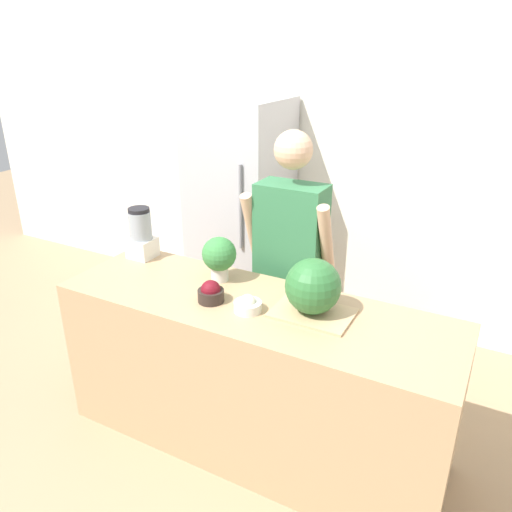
{
  "coord_description": "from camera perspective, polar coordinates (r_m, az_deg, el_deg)",
  "views": [
    {
      "loc": [
        1.07,
        -1.63,
        2.11
      ],
      "look_at": [
        0.0,
        0.36,
        1.14
      ],
      "focal_mm": 35.0,
      "sensor_mm": 36.0,
      "label": 1
    }
  ],
  "objects": [
    {
      "name": "cutting_board",
      "position": [
        2.46,
        6.47,
        -6.49
      ],
      "size": [
        0.39,
        0.28,
        0.01
      ],
      "color": "tan",
      "rests_on": "counter_island"
    },
    {
      "name": "ground_plane",
      "position": [
        2.87,
        -3.74,
        -24.05
      ],
      "size": [
        14.0,
        14.0,
        0.0
      ],
      "primitive_type": "plane",
      "color": "tan"
    },
    {
      "name": "refrigerator",
      "position": [
        3.94,
        -1.74,
        4.92
      ],
      "size": [
        0.66,
        0.69,
        1.74
      ],
      "color": "#B7B7BC",
      "rests_on": "ground_plane"
    },
    {
      "name": "person",
      "position": [
        3.01,
        3.89,
        -1.26
      ],
      "size": [
        0.54,
        0.27,
        1.68
      ],
      "color": "gray",
      "rests_on": "ground_plane"
    },
    {
      "name": "wall_back",
      "position": [
        3.86,
        11.66,
        10.68
      ],
      "size": [
        8.0,
        0.06,
        2.6
      ],
      "color": "white",
      "rests_on": "ground_plane"
    },
    {
      "name": "blender",
      "position": [
        3.11,
        -13.01,
        2.43
      ],
      "size": [
        0.15,
        0.15,
        0.32
      ],
      "color": "silver",
      "rests_on": "counter_island"
    },
    {
      "name": "watermelon",
      "position": [
        2.4,
        6.53,
        -3.45
      ],
      "size": [
        0.27,
        0.27,
        0.27
      ],
      "color": "#2D6B33",
      "rests_on": "cutting_board"
    },
    {
      "name": "bowl_cream",
      "position": [
        2.47,
        -0.95,
        -5.61
      ],
      "size": [
        0.14,
        0.14,
        0.09
      ],
      "color": "white",
      "rests_on": "counter_island"
    },
    {
      "name": "potted_plant",
      "position": [
        2.74,
        -4.23,
        0.02
      ],
      "size": [
        0.19,
        0.19,
        0.25
      ],
      "color": "beige",
      "rests_on": "counter_island"
    },
    {
      "name": "counter_island",
      "position": [
        2.79,
        -0.33,
        -13.46
      ],
      "size": [
        2.09,
        0.66,
        0.89
      ],
      "color": "tan",
      "rests_on": "ground_plane"
    },
    {
      "name": "bowl_cherries",
      "position": [
        2.56,
        -5.18,
        -4.22
      ],
      "size": [
        0.14,
        0.14,
        0.12
      ],
      "color": "#2D231E",
      "rests_on": "counter_island"
    }
  ]
}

